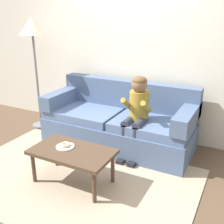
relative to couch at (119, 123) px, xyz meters
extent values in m
plane|color=brown|center=(-0.08, -0.85, -0.34)|extent=(10.00, 10.00, 0.00)
cube|color=silver|center=(-0.08, 0.55, 1.06)|extent=(8.00, 0.10, 2.80)
cube|color=tan|center=(-0.08, -1.10, -0.33)|extent=(2.85, 1.84, 0.01)
cube|color=slate|center=(0.00, -0.05, -0.15)|extent=(2.16, 0.90, 0.38)
cube|color=slate|center=(-0.54, -0.10, 0.10)|extent=(1.04, 0.74, 0.12)
cube|color=slate|center=(0.54, -0.10, 0.10)|extent=(1.04, 0.74, 0.12)
cube|color=slate|center=(0.00, 0.30, 0.37)|extent=(2.16, 0.20, 0.41)
cube|color=slate|center=(-0.98, -0.05, 0.27)|extent=(0.20, 0.90, 0.22)
cube|color=slate|center=(0.98, -0.05, 0.27)|extent=(0.20, 0.90, 0.22)
cube|color=#4C3828|center=(-0.03, -1.15, 0.07)|extent=(0.93, 0.53, 0.04)
cylinder|color=#4C3828|center=(-0.43, -1.36, -0.15)|extent=(0.04, 0.04, 0.38)
cylinder|color=#4C3828|center=(0.38, -1.36, -0.15)|extent=(0.04, 0.04, 0.38)
cylinder|color=#4C3828|center=(-0.43, -0.95, -0.15)|extent=(0.04, 0.04, 0.38)
cylinder|color=#4C3828|center=(0.38, -0.95, -0.15)|extent=(0.04, 0.04, 0.38)
cylinder|color=olive|center=(0.35, -0.13, 0.36)|extent=(0.26, 0.26, 0.40)
sphere|color=#846047|center=(0.35, -0.15, 0.66)|extent=(0.21, 0.21, 0.21)
ellipsoid|color=brown|center=(0.35, -0.15, 0.71)|extent=(0.20, 0.20, 0.12)
cylinder|color=#333847|center=(0.27, -0.28, 0.17)|extent=(0.11, 0.30, 0.11)
cylinder|color=#333847|center=(0.27, -0.43, -0.06)|extent=(0.09, 0.09, 0.44)
cube|color=black|center=(0.27, -0.48, -0.31)|extent=(0.10, 0.20, 0.06)
cylinder|color=olive|center=(0.22, -0.23, 0.40)|extent=(0.07, 0.29, 0.23)
cylinder|color=#333847|center=(0.43, -0.28, 0.17)|extent=(0.11, 0.30, 0.11)
cylinder|color=#333847|center=(0.43, -0.43, -0.06)|extent=(0.09, 0.09, 0.44)
cube|color=black|center=(0.43, -0.48, -0.31)|extent=(0.10, 0.20, 0.06)
cylinder|color=olive|center=(0.49, -0.23, 0.40)|extent=(0.07, 0.29, 0.23)
cylinder|color=white|center=(-0.14, -1.13, 0.09)|extent=(0.21, 0.21, 0.01)
torus|color=beige|center=(-0.14, -1.13, 0.12)|extent=(0.14, 0.14, 0.04)
cube|color=#339E56|center=(-0.60, -0.70, -0.31)|extent=(0.16, 0.09, 0.05)
cylinder|color=#339E56|center=(-0.68, -0.70, -0.31)|extent=(0.06, 0.06, 0.05)
cylinder|color=#339E56|center=(-0.51, -0.70, -0.31)|extent=(0.06, 0.06, 0.05)
cylinder|color=slate|center=(-1.52, -0.01, -0.32)|extent=(0.30, 0.30, 0.03)
cylinder|color=slate|center=(-1.52, -0.01, 0.48)|extent=(0.04, 0.04, 1.56)
cone|color=beige|center=(-1.52, -0.01, 1.34)|extent=(0.42, 0.42, 0.26)
camera|label=1|loc=(1.61, -3.36, 1.53)|focal=43.67mm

